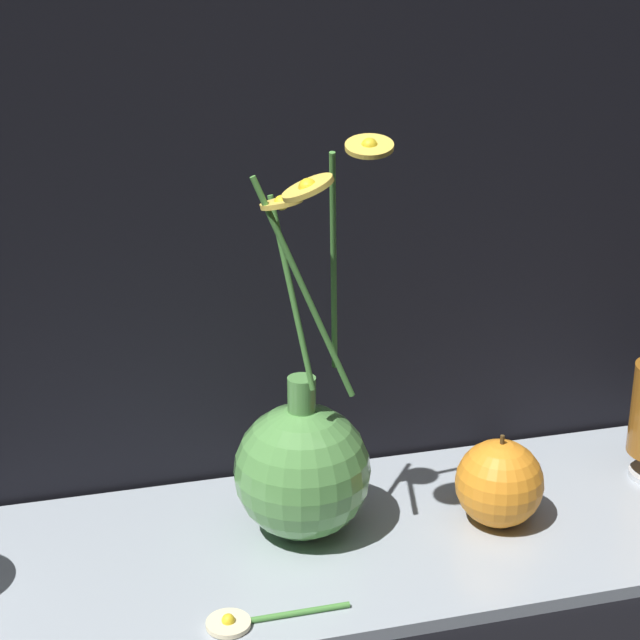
# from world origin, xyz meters

# --- Properties ---
(ground_plane) EXTENTS (6.00, 6.00, 0.00)m
(ground_plane) POSITION_xyz_m (0.00, 0.00, 0.00)
(ground_plane) COLOR black
(shelf) EXTENTS (0.85, 0.27, 0.01)m
(shelf) POSITION_xyz_m (0.00, 0.00, 0.01)
(shelf) COLOR #9EA8B2
(shelf) RESTS_ON ground_plane
(vase_with_flowers) EXTENTS (0.14, 0.16, 0.36)m
(vase_with_flowers) POSITION_xyz_m (-0.02, 0.02, 0.08)
(vase_with_flowers) COLOR #59994C
(vase_with_flowers) RESTS_ON shelf
(orange_fruit) EXTENTS (0.08, 0.08, 0.09)m
(orange_fruit) POSITION_xyz_m (0.16, -0.01, 0.05)
(orange_fruit) COLOR orange
(orange_fruit) RESTS_ON shelf
(loose_daisy) EXTENTS (0.12, 0.04, 0.01)m
(loose_daisy) POSITION_xyz_m (-0.09, -0.10, 0.02)
(loose_daisy) COLOR #4C8E3D
(loose_daisy) RESTS_ON shelf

